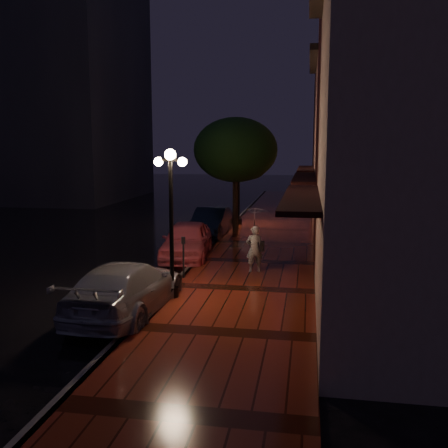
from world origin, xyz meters
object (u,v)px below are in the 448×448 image
Objects in this scene: navy_car at (211,222)px; silver_car at (126,288)px; pink_car at (187,240)px; streetlamp_near at (171,214)px; parking_meter at (183,253)px; street_tree at (236,152)px; woman_with_umbrella at (255,229)px; streetlamp_far at (239,181)px.

navy_car reaches higher than silver_car.
pink_car reaches higher than navy_car.
streetlamp_near is 2.44m from silver_car.
parking_meter reaches higher than navy_car.
street_tree is 8.24m from woman_with_umbrella.
silver_car is 3.47m from parking_meter.
woman_with_umbrella is (1.79, -7.62, -2.58)m from street_tree.
streetlamp_far is at bearing -94.30° from woman_with_umbrella.
street_tree is 1.31× the size of navy_car.
silver_car is at bearing -95.64° from street_tree.
streetlamp_near reaches higher than navy_car.
pink_car is at bearing -89.61° from navy_car.
streetlamp_far is 3.44m from street_tree.
navy_car is 8.59m from parking_meter.
silver_car is (-0.00, -11.93, -0.00)m from navy_car.
streetlamp_near is 0.74× the size of street_tree.
street_tree is 1.30× the size of pink_car.
pink_car is (-0.95, 5.62, -1.84)m from streetlamp_near.
streetlamp_far is 15.38m from silver_car.
pink_car is at bearing -87.93° from silver_car.
streetlamp_near is at bearing -90.00° from streetlamp_far.
parking_meter is at bearing 95.36° from streetlamp_near.
streetlamp_far reaches higher than parking_meter.
parking_meter is at bearing -90.97° from streetlamp_far.
streetlamp_far is 0.74× the size of street_tree.
woman_with_umbrella is at bearing 10.89° from parking_meter.
street_tree is at bearing 88.65° from streetlamp_near.
pink_car is 3.18× the size of parking_meter.
streetlamp_far reaches higher than woman_with_umbrella.
navy_car is at bearing -165.95° from street_tree.
pink_car is (-1.21, -5.37, -3.49)m from street_tree.
woman_with_umbrella is at bearing -120.98° from silver_car.
pink_car is 0.89× the size of silver_car.
streetlamp_far is at bearing 90.00° from streetlamp_near.
street_tree is 2.53× the size of woman_with_umbrella.
street_tree is at bearing -93.57° from silver_car.
street_tree is 9.45m from parking_meter.
navy_car is 3.15× the size of parking_meter.
silver_car is at bearing -120.52° from parking_meter.
silver_car is (-0.95, -1.24, -1.88)m from streetlamp_near.
streetlamp_near is 14.00m from streetlamp_far.
woman_with_umbrella is (2.05, 3.37, -0.93)m from streetlamp_near.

